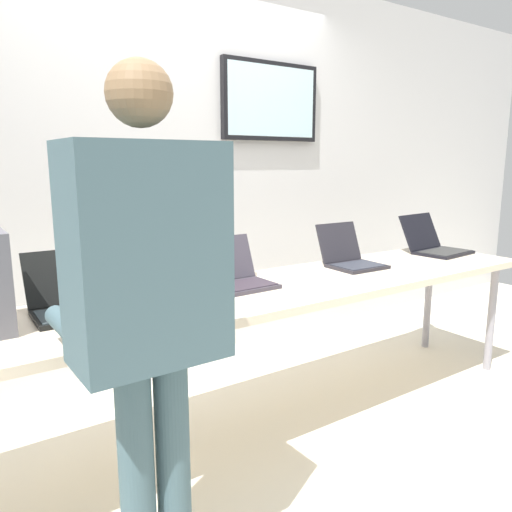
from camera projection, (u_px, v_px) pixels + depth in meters
name	position (u px, v px, depth m)	size (l,w,h in m)	color
ground	(278.00, 425.00, 2.69)	(8.00, 8.00, 0.04)	beige
back_wall	(182.00, 165.00, 3.35)	(8.00, 0.11, 2.71)	silver
workbench	(279.00, 294.00, 2.55)	(3.39, 0.70, 0.77)	beige
laptop_station_0	(69.00, 299.00, 2.08)	(0.32, 0.38, 0.24)	black
laptop_station_1	(236.00, 275.00, 2.52)	(0.32, 0.33, 0.24)	#3B3741
laptop_station_2	(350.00, 257.00, 2.99)	(0.32, 0.35, 0.25)	#252329
laptop_station_3	(434.00, 244.00, 3.43)	(0.41, 0.41, 0.26)	black
person	(147.00, 293.00, 1.46)	(0.44, 0.59, 1.67)	#425C65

